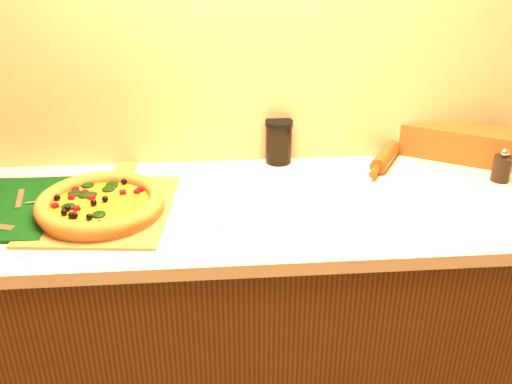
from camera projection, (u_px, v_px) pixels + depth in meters
name	position (u px, v px, depth m)	size (l,w,h in m)	color
cabinet	(263.00, 323.00, 1.96)	(2.80, 0.65, 0.86)	#42240E
countertop	(264.00, 208.00, 1.76)	(2.84, 0.68, 0.04)	beige
pizza_peel	(104.00, 206.00, 1.71)	(0.44, 0.62, 0.01)	brown
pizza	(101.00, 204.00, 1.66)	(0.37, 0.37, 0.05)	#C37D30
cutting_board	(8.00, 208.00, 1.70)	(0.31, 0.41, 0.03)	black
pepper_grinder	(502.00, 168.00, 1.86)	(0.06, 0.06, 0.11)	black
rolling_pin	(388.00, 153.00, 2.02)	(0.23, 0.36, 0.06)	#5B2A0F
bread_bag	(452.00, 141.00, 2.04)	(0.42, 0.14, 0.12)	brown
dark_jar	(279.00, 141.00, 1.98)	(0.10, 0.10, 0.15)	black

